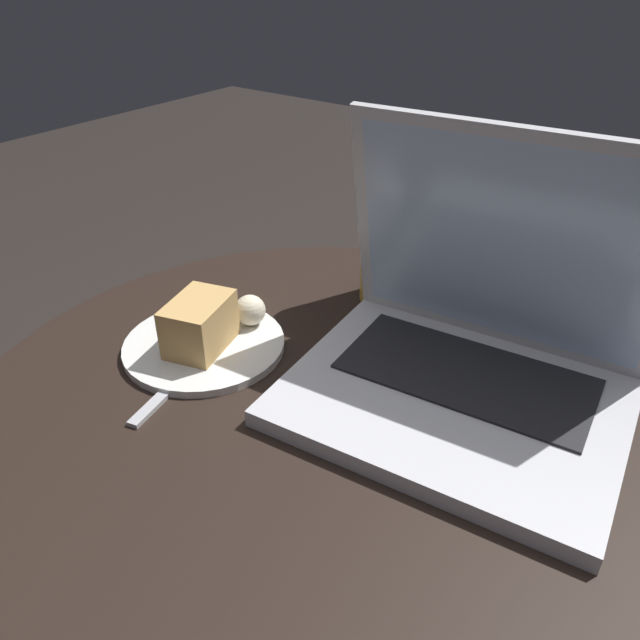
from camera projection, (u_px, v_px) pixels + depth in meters
table at (322, 492)px, 0.69m from camera, size 0.73×0.73×0.54m
laptop at (469, 348)px, 0.61m from camera, size 0.34×0.28×0.26m
beer_glass at (391, 228)px, 0.75m from camera, size 0.07×0.07×0.19m
snack_plate at (207, 332)px, 0.69m from camera, size 0.18×0.18×0.07m
fork at (192, 367)px, 0.67m from camera, size 0.06×0.17×0.00m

